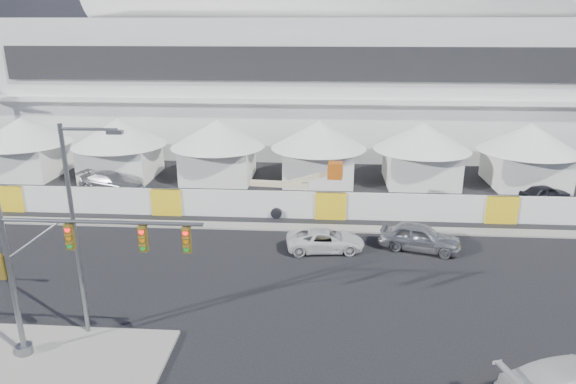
# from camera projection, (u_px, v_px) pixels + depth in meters

# --- Properties ---
(ground) EXTENTS (160.00, 160.00, 0.00)m
(ground) POSITION_uv_depth(u_px,v_px,m) (204.00, 328.00, 23.83)
(ground) COLOR black
(ground) RESTS_ON ground
(median_island) EXTENTS (10.00, 5.00, 0.15)m
(median_island) POSITION_uv_depth(u_px,v_px,m) (46.00, 361.00, 21.35)
(median_island) COLOR gray
(median_island) RESTS_ON ground
(far_curb) EXTENTS (80.00, 1.20, 0.12)m
(far_curb) POSITION_uv_depth(u_px,v_px,m) (540.00, 234.00, 34.39)
(far_curb) COLOR gray
(far_curb) RESTS_ON ground
(stadium) EXTENTS (80.00, 24.80, 21.98)m
(stadium) POSITION_uv_depth(u_px,v_px,m) (353.00, 60.00, 59.66)
(stadium) COLOR silver
(stadium) RESTS_ON ground
(tent_row) EXTENTS (53.40, 8.40, 5.40)m
(tent_row) POSITION_uv_depth(u_px,v_px,m) (268.00, 146.00, 45.56)
(tent_row) COLOR white
(tent_row) RESTS_ON ground
(hoarding_fence) EXTENTS (70.00, 0.25, 2.00)m
(hoarding_fence) POSITION_uv_depth(u_px,v_px,m) (331.00, 206.00, 36.88)
(hoarding_fence) COLOR white
(hoarding_fence) RESTS_ON ground
(sedan_silver) EXTENTS (3.28, 5.30, 1.68)m
(sedan_silver) POSITION_uv_depth(u_px,v_px,m) (420.00, 237.00, 31.87)
(sedan_silver) COLOR #9E9FA3
(sedan_silver) RESTS_ON ground
(pickup_curb) EXTENTS (2.74, 5.04, 1.34)m
(pickup_curb) POSITION_uv_depth(u_px,v_px,m) (325.00, 240.00, 31.83)
(pickup_curb) COLOR silver
(pickup_curb) RESTS_ON ground
(lot_car_b) EXTENTS (3.05, 4.45, 1.41)m
(lot_car_b) POSITION_uv_depth(u_px,v_px,m) (545.00, 194.00, 40.42)
(lot_car_b) COLOR black
(lot_car_b) RESTS_ON ground
(lot_car_c) EXTENTS (3.89, 6.11, 1.65)m
(lot_car_c) POSITION_uv_depth(u_px,v_px,m) (111.00, 182.00, 42.97)
(lot_car_c) COLOR #9C9B9F
(lot_car_c) RESTS_ON ground
(traffic_mast) EXTENTS (8.34, 0.68, 6.96)m
(traffic_mast) POSITION_uv_depth(u_px,v_px,m) (54.00, 273.00, 20.45)
(traffic_mast) COLOR slate
(traffic_mast) RESTS_ON median_island
(streetlight_median) EXTENTS (2.64, 0.26, 9.53)m
(streetlight_median) POSITION_uv_depth(u_px,v_px,m) (79.00, 219.00, 21.63)
(streetlight_median) COLOR slate
(streetlight_median) RESTS_ON median_island
(boom_lift) EXTENTS (8.16, 2.24, 4.10)m
(boom_lift) POSITION_uv_depth(u_px,v_px,m) (271.00, 198.00, 38.08)
(boom_lift) COLOR #B85111
(boom_lift) RESTS_ON ground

